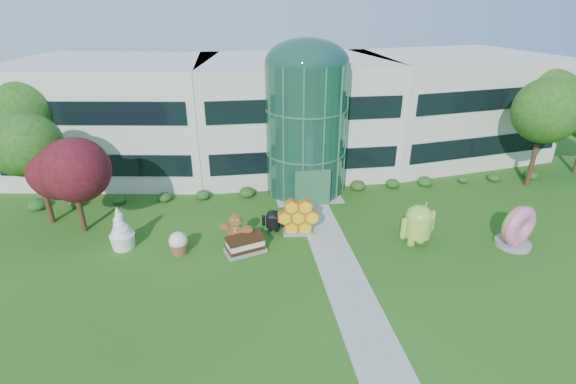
{
  "coord_description": "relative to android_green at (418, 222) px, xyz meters",
  "views": [
    {
      "loc": [
        -5.67,
        -17.92,
        13.84
      ],
      "look_at": [
        -2.22,
        6.0,
        2.6
      ],
      "focal_mm": 26.0,
      "sensor_mm": 36.0,
      "label": 1
    }
  ],
  "objects": [
    {
      "name": "ground",
      "position": [
        -5.36,
        -2.93,
        -1.51
      ],
      "size": [
        140.0,
        140.0,
        0.0
      ],
      "primitive_type": "plane",
      "color": "#215114",
      "rests_on": "ground"
    },
    {
      "name": "building",
      "position": [
        -5.36,
        15.07,
        3.14
      ],
      "size": [
        46.0,
        15.0,
        9.3
      ],
      "primitive_type": null,
      "color": "beige",
      "rests_on": "ground"
    },
    {
      "name": "atrium",
      "position": [
        -5.36,
        9.07,
        3.39
      ],
      "size": [
        6.0,
        6.0,
        9.8
      ],
      "primitive_type": "cylinder",
      "color": "#194738",
      "rests_on": "ground"
    },
    {
      "name": "walkway",
      "position": [
        -5.36,
        -0.93,
        -1.49
      ],
      "size": [
        2.4,
        20.0,
        0.04
      ],
      "primitive_type": "cube",
      "color": "#9E9E93",
      "rests_on": "ground"
    },
    {
      "name": "tree_red",
      "position": [
        -20.86,
        4.57,
        1.49
      ],
      "size": [
        4.0,
        4.0,
        6.0
      ],
      "primitive_type": null,
      "color": "#3F0C14",
      "rests_on": "ground"
    },
    {
      "name": "trees_backdrop",
      "position": [
        -5.36,
        10.07,
        2.69
      ],
      "size": [
        52.0,
        8.0,
        8.4
      ],
      "primitive_type": null,
      "color": "#164411",
      "rests_on": "ground"
    },
    {
      "name": "android_green",
      "position": [
        0.0,
        0.0,
        0.0
      ],
      "size": [
        3.08,
        2.5,
        3.02
      ],
      "primitive_type": null,
      "rotation": [
        0.0,
        0.0,
        0.31
      ],
      "color": "#96CD41",
      "rests_on": "ground"
    },
    {
      "name": "android_black",
      "position": [
        -8.6,
        2.74,
        -0.64
      ],
      "size": [
        1.73,
        1.36,
        1.74
      ],
      "primitive_type": null,
      "rotation": [
        0.0,
        0.0,
        -0.23
      ],
      "color": "black",
      "rests_on": "ground"
    },
    {
      "name": "donut",
      "position": [
        5.84,
        -1.09,
        -0.14
      ],
      "size": [
        2.91,
        2.14,
        2.74
      ],
      "primitive_type": null,
      "rotation": [
        0.0,
        0.0,
        0.38
      ],
      "color": "#D75178",
      "rests_on": "ground"
    },
    {
      "name": "gingerbread",
      "position": [
        -11.02,
        1.31,
        -0.41
      ],
      "size": [
        2.55,
        1.73,
        2.2
      ],
      "primitive_type": null,
      "rotation": [
        0.0,
        0.0,
        -0.38
      ],
      "color": "brown",
      "rests_on": "ground"
    },
    {
      "name": "ice_cream_sandwich",
      "position": [
        -10.52,
        0.5,
        -0.98
      ],
      "size": [
        2.63,
        1.85,
        1.06
      ],
      "primitive_type": null,
      "rotation": [
        0.0,
        0.0,
        0.31
      ],
      "color": "#311D0B",
      "rests_on": "ground"
    },
    {
      "name": "honeycomb",
      "position": [
        -7.05,
        2.21,
        -0.4
      ],
      "size": [
        2.92,
        1.32,
        2.22
      ],
      "primitive_type": null,
      "rotation": [
        0.0,
        0.0,
        -0.11
      ],
      "color": "yellow",
      "rests_on": "ground"
    },
    {
      "name": "froyo",
      "position": [
        -17.87,
        2.08,
        -0.15
      ],
      "size": [
        1.67,
        1.67,
        2.73
      ],
      "primitive_type": null,
      "rotation": [
        0.0,
        0.0,
        -0.05
      ],
      "color": "white",
      "rests_on": "ground"
    },
    {
      "name": "cupcake",
      "position": [
        -14.45,
        0.94,
        -0.8
      ],
      "size": [
        1.22,
        1.22,
        1.41
      ],
      "primitive_type": null,
      "rotation": [
        0.0,
        0.0,
        0.04
      ],
      "color": "white",
      "rests_on": "ground"
    }
  ]
}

